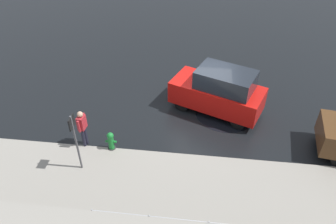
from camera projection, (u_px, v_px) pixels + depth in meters
ground_plane at (200, 114)px, 14.40m from camera, size 60.00×60.00×0.00m
kerb_strip at (194, 189)px, 11.09m from camera, size 24.00×3.20×0.04m
moving_hatchback at (219, 91)px, 13.96m from camera, size 4.25×3.04×2.06m
fire_hydrant at (111, 141)px, 12.41m from camera, size 0.42×0.31×0.80m
pedestrian at (82, 126)px, 12.25m from camera, size 0.28×0.57×1.62m
sign_post at (75, 136)px, 10.90m from camera, size 0.07×0.44×2.40m
puddle_patch at (225, 113)px, 14.41m from camera, size 2.63×2.63×0.01m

